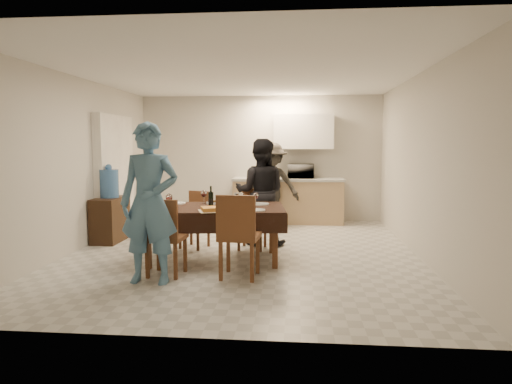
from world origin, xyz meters
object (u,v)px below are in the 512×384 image
wine_bottle (211,196)px  microwave (301,171)px  savoury_tart (216,209)px  water_pitcher (239,200)px  person_far (260,192)px  person_near (149,203)px  person_kitchen (272,185)px  dining_table (214,209)px  console (110,219)px  water_jug (109,184)px

wine_bottle → microwave: bearing=68.1°
savoury_tart → microwave: microwave is taller
water_pitcher → person_far: bearing=79.7°
person_near → person_kitchen: bearing=73.1°
dining_table → person_kitchen: (0.64, 2.71, 0.10)m
console → water_jug: size_ratio=1.70×
wine_bottle → savoury_tart: 0.47m
console → dining_table: bearing=-29.2°
savoury_tart → person_far: 1.50m
wine_bottle → person_far: 1.17m
dining_table → wine_bottle: bearing=128.8°
console → wine_bottle: wine_bottle is taller
savoury_tart → person_near: (-0.65, -0.67, 0.16)m
dining_table → wine_bottle: size_ratio=7.14×
person_near → person_far: bearing=63.0°
savoury_tart → water_jug: bearing=144.3°
dining_table → person_kitchen: 2.78m
water_jug → person_kitchen: size_ratio=0.28×
person_far → wine_bottle: bearing=61.0°
dining_table → person_kitchen: person_kitchen is taller
person_near → wine_bottle: bearing=66.2°
water_jug → person_kitchen: (2.57, 1.62, -0.14)m
person_kitchen → savoury_tart: bearing=-99.8°
water_pitcher → wine_bottle: bearing=166.0°
person_near → person_far: (1.10, 2.10, -0.08)m
console → microwave: size_ratio=1.50×
person_far → person_kitchen: 1.66m
water_jug → person_far: bearing=-0.7°
microwave → person_far: bearing=72.9°
water_pitcher → console: bearing=153.7°
microwave → wine_bottle: bearing=68.1°
water_jug → savoury_tart: water_jug is taller
water_pitcher → person_near: bearing=-132.0°
person_near → microwave: bearing=68.0°
console → person_kitchen: person_kitchen is taller
water_jug → wine_bottle: (1.89, -1.03, -0.07)m
console → microwave: bearing=33.5°
water_jug → person_kitchen: bearing=32.3°
person_near → person_kitchen: (1.19, 3.76, -0.11)m
console → water_pitcher: water_pitcher is taller
wine_bottle → person_kitchen: bearing=75.5°
microwave → person_kitchen: size_ratio=0.32×
wine_bottle → savoury_tart: (0.15, -0.43, -0.11)m
water_jug → wine_bottle: bearing=-28.7°
dining_table → wine_bottle: (-0.05, 0.05, 0.18)m
water_jug → person_far: size_ratio=0.27×
dining_table → water_jug: (-1.94, 1.08, 0.25)m
person_kitchen → wine_bottle: bearing=-104.5°
water_jug → person_far: person_far is taller
console → person_near: 2.61m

